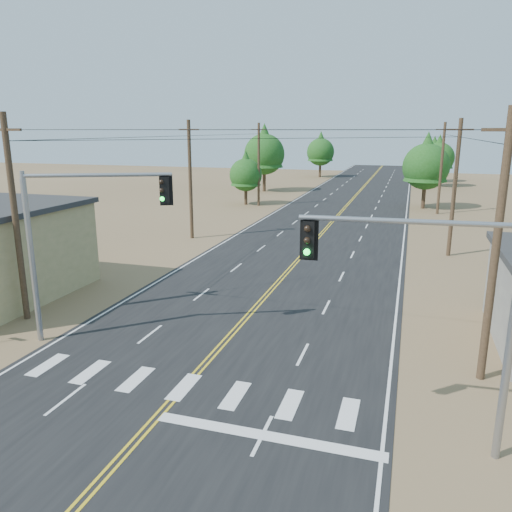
% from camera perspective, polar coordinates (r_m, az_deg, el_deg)
% --- Properties ---
extents(road, '(15.00, 200.00, 0.02)m').
position_cam_1_polar(road, '(38.89, 5.69, 0.51)').
color(road, black).
rests_on(road, ground).
extents(utility_pole_left_near, '(1.80, 0.30, 10.00)m').
position_cam_1_polar(utility_pole_left_near, '(26.48, -25.80, 3.95)').
color(utility_pole_left_near, '#4C3826').
rests_on(utility_pole_left_near, ground).
extents(utility_pole_left_mid, '(1.80, 0.30, 10.00)m').
position_cam_1_polar(utility_pole_left_mid, '(43.16, -7.52, 8.71)').
color(utility_pole_left_mid, '#4C3826').
rests_on(utility_pole_left_mid, ground).
extents(utility_pole_left_far, '(1.80, 0.30, 10.00)m').
position_cam_1_polar(utility_pole_left_far, '(61.84, 0.31, 10.47)').
color(utility_pole_left_far, '#4C3826').
rests_on(utility_pole_left_far, ground).
extents(utility_pole_right_near, '(1.80, 0.30, 10.00)m').
position_cam_1_polar(utility_pole_right_near, '(19.72, 25.74, 0.85)').
color(utility_pole_right_near, '#4C3826').
rests_on(utility_pole_right_near, ground).
extents(utility_pole_right_mid, '(1.80, 0.30, 10.00)m').
position_cam_1_polar(utility_pole_right_mid, '(39.38, 21.75, 7.30)').
color(utility_pole_right_mid, '#4C3826').
rests_on(utility_pole_right_mid, ground).
extents(utility_pole_right_far, '(1.80, 0.30, 10.00)m').
position_cam_1_polar(utility_pole_right_far, '(59.27, 20.41, 9.43)').
color(utility_pole_right_far, '#4C3826').
rests_on(utility_pole_right_far, ground).
extents(signal_mast_left, '(5.74, 2.74, 7.55)m').
position_cam_1_polar(signal_mast_left, '(22.88, -20.31, 3.04)').
color(signal_mast_left, gray).
rests_on(signal_mast_left, ground).
extents(signal_mast_right, '(5.98, 0.77, 7.00)m').
position_cam_1_polar(signal_mast_right, '(14.68, 21.04, -4.43)').
color(signal_mast_right, gray).
rests_on(signal_mast_right, ground).
extents(tree_left_near, '(4.05, 4.05, 6.75)m').
position_cam_1_polar(tree_left_near, '(62.86, -1.18, 9.63)').
color(tree_left_near, '#3F2D1E').
rests_on(tree_left_near, ground).
extents(tree_left_mid, '(6.09, 6.09, 10.15)m').
position_cam_1_polar(tree_left_mid, '(76.61, 0.96, 12.02)').
color(tree_left_mid, '#3F2D1E').
rests_on(tree_left_mid, ground).
extents(tree_left_far, '(5.35, 5.35, 8.91)m').
position_cam_1_polar(tree_left_far, '(100.92, 7.40, 12.02)').
color(tree_left_far, '#3F2D1E').
rests_on(tree_left_far, ground).
extents(tree_right_near, '(5.41, 5.41, 9.01)m').
position_cam_1_polar(tree_right_near, '(62.89, 18.90, 10.15)').
color(tree_right_near, '#3F2D1E').
rests_on(tree_right_near, ground).
extents(tree_right_mid, '(5.08, 5.08, 8.47)m').
position_cam_1_polar(tree_right_mid, '(88.41, 20.15, 10.81)').
color(tree_right_mid, '#3F2D1E').
rests_on(tree_right_mid, ground).
extents(tree_right_far, '(4.88, 4.88, 8.14)m').
position_cam_1_polar(tree_right_far, '(96.41, 19.64, 10.95)').
color(tree_right_far, '#3F2D1E').
rests_on(tree_right_far, ground).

